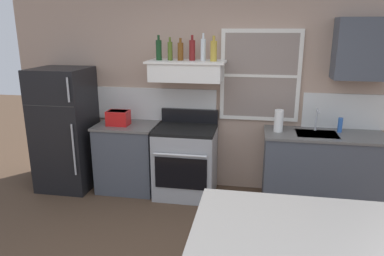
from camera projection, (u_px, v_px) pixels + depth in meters
back_wall at (212, 89)px, 4.73m from camera, size 5.40×0.11×2.70m
refrigerator at (65, 129)px, 4.84m from camera, size 0.70×0.72×1.63m
counter_left_of_stove at (128, 157)px, 4.85m from camera, size 0.79×0.63×0.91m
toaster at (118, 118)px, 4.66m from camera, size 0.30×0.20×0.19m
stove_range at (186, 161)px, 4.68m from camera, size 0.76×0.69×1.09m
range_hood_shelf at (187, 70)px, 4.46m from camera, size 0.96×0.52×0.24m
bottle_dark_green_wine at (159, 50)px, 4.43m from camera, size 0.07×0.07×0.30m
bottle_olive_oil_square at (170, 51)px, 4.42m from camera, size 0.06×0.06×0.28m
bottle_amber_wine at (181, 51)px, 4.40m from camera, size 0.07×0.07×0.27m
bottle_red_label_wine at (192, 50)px, 4.39m from camera, size 0.07×0.07×0.31m
bottle_clear_tall at (203, 49)px, 4.36m from camera, size 0.06×0.06×0.33m
bottle_champagne_gold_foil at (214, 51)px, 4.29m from camera, size 0.08×0.08×0.30m
counter_right_with_sink at (322, 169)px, 4.43m from camera, size 1.43×0.63×0.91m
sink_faucet at (317, 117)px, 4.37m from camera, size 0.03×0.17×0.28m
paper_towel_roll at (279, 121)px, 4.36m from camera, size 0.11×0.11×0.27m
dish_soap_bottle at (340, 125)px, 4.35m from camera, size 0.06×0.06×0.18m
upper_cabinet_right at (364, 49)px, 4.11m from camera, size 0.64×0.32×0.70m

